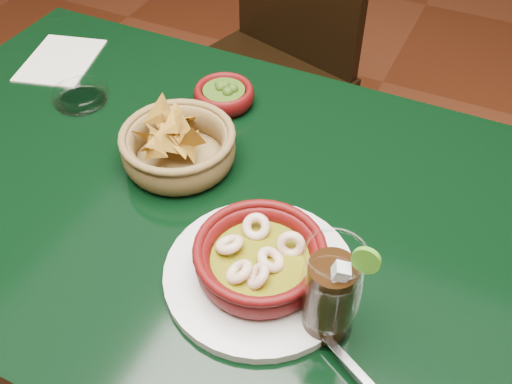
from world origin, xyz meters
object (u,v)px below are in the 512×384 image
at_px(dining_chair, 267,62).
at_px(shrimp_plate, 260,263).
at_px(chip_basket, 178,146).
at_px(cola_drink, 330,293).
at_px(dining_table, 191,223).

bearing_deg(dining_chair, shrimp_plate, -66.01).
relative_size(chip_basket, cola_drink, 1.27).
xyz_separation_m(dining_chair, cola_drink, (0.48, -0.87, 0.29)).
bearing_deg(shrimp_plate, dining_chair, 113.99).
height_order(dining_table, cola_drink, cola_drink).
relative_size(dining_chair, cola_drink, 5.37).
xyz_separation_m(chip_basket, cola_drink, (0.35, -0.20, 0.04)).
xyz_separation_m(dining_table, dining_chair, (-0.17, 0.71, -0.12)).
bearing_deg(chip_basket, dining_chair, 101.61).
xyz_separation_m(dining_chair, shrimp_plate, (0.37, -0.83, 0.25)).
height_order(dining_chair, cola_drink, dining_chair).
bearing_deg(cola_drink, shrimp_plate, 162.00).
relative_size(dining_table, chip_basket, 5.23).
height_order(dining_table, dining_chair, dining_chair).
bearing_deg(dining_table, dining_chair, 103.85).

